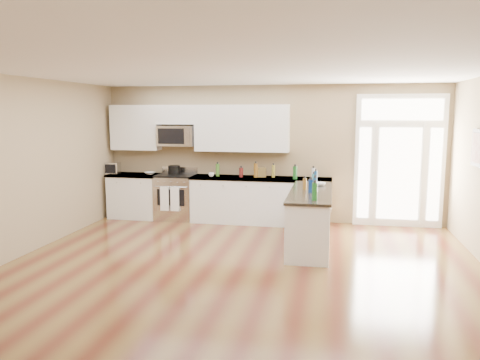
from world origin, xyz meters
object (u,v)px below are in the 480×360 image
(kitchen_range, at_px, (176,197))
(toaster_oven, at_px, (113,168))
(stockpot, at_px, (174,169))
(peninsula_cabinet, at_px, (310,220))

(kitchen_range, xyz_separation_m, toaster_oven, (-1.39, -0.05, 0.58))
(kitchen_range, relative_size, stockpot, 4.26)
(stockpot, bearing_deg, peninsula_cabinet, -27.81)
(kitchen_range, distance_m, stockpot, 0.58)
(stockpot, bearing_deg, kitchen_range, -58.96)
(stockpot, height_order, toaster_oven, toaster_oven)
(peninsula_cabinet, height_order, stockpot, stockpot)
(peninsula_cabinet, distance_m, stockpot, 3.39)
(kitchen_range, xyz_separation_m, stockpot, (-0.06, 0.11, 0.57))
(stockpot, xyz_separation_m, toaster_oven, (-1.33, -0.16, 0.02))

